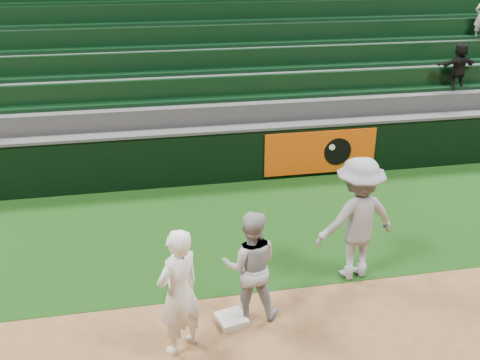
# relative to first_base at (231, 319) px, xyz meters

# --- Properties ---
(ground) EXTENTS (70.00, 70.00, 0.00)m
(ground) POSITION_rel_first_base_xyz_m (-0.12, -0.31, -0.04)
(ground) COLOR brown
(ground) RESTS_ON ground
(foul_grass) EXTENTS (36.00, 4.20, 0.01)m
(foul_grass) POSITION_rel_first_base_xyz_m (-0.12, 2.69, -0.04)
(foul_grass) COLOR black
(foul_grass) RESTS_ON ground
(first_base) EXTENTS (0.47, 0.47, 0.09)m
(first_base) POSITION_rel_first_base_xyz_m (0.00, 0.00, 0.00)
(first_base) COLOR silver
(first_base) RESTS_ON ground
(first_baseman) EXTENTS (0.78, 0.73, 1.79)m
(first_baseman) POSITION_rel_first_base_xyz_m (-0.75, -0.41, 0.85)
(first_baseman) COLOR white
(first_baseman) RESTS_ON ground
(baserunner) EXTENTS (0.91, 0.76, 1.66)m
(baserunner) POSITION_rel_first_base_xyz_m (0.30, 0.12, 0.79)
(baserunner) COLOR #A2A5AD
(baserunner) RESTS_ON ground
(base_coach) EXTENTS (1.41, 0.94, 2.03)m
(base_coach) POSITION_rel_first_base_xyz_m (2.13, 0.79, 0.98)
(base_coach) COLOR gray
(base_coach) RESTS_ON foul_grass
(field_wall) EXTENTS (36.00, 0.45, 1.25)m
(field_wall) POSITION_rel_first_base_xyz_m (-0.09, 4.89, 0.59)
(field_wall) COLOR black
(field_wall) RESTS_ON ground
(stadium_seating) EXTENTS (36.00, 5.95, 5.58)m
(stadium_seating) POSITION_rel_first_base_xyz_m (-0.12, 8.66, 1.66)
(stadium_seating) COLOR #363638
(stadium_seating) RESTS_ON ground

